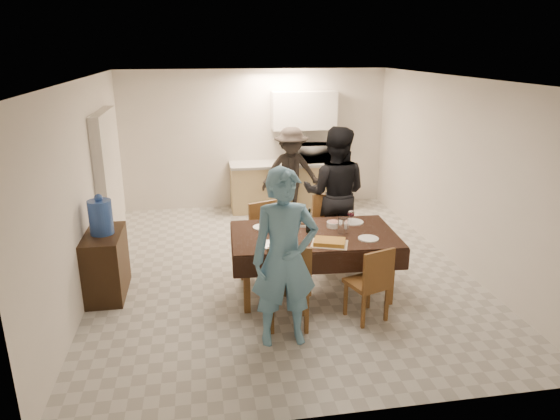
% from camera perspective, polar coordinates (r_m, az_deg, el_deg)
% --- Properties ---
extents(floor, '(5.00, 6.00, 0.02)m').
position_cam_1_polar(floor, '(7.11, 0.15, -6.62)').
color(floor, '#B7B7B1').
rests_on(floor, ground).
extents(ceiling, '(5.00, 6.00, 0.02)m').
position_cam_1_polar(ceiling, '(6.46, 0.17, 14.80)').
color(ceiling, white).
rests_on(ceiling, wall_back).
extents(wall_back, '(5.00, 0.02, 2.60)m').
position_cam_1_polar(wall_back, '(9.57, -2.85, 8.04)').
color(wall_back, silver).
rests_on(wall_back, floor).
extents(wall_front, '(5.00, 0.02, 2.60)m').
position_cam_1_polar(wall_front, '(3.91, 7.54, -7.46)').
color(wall_front, silver).
rests_on(wall_front, floor).
extents(wall_left, '(0.02, 6.00, 2.60)m').
position_cam_1_polar(wall_left, '(6.73, -21.34, 2.45)').
color(wall_left, silver).
rests_on(wall_left, floor).
extents(wall_right, '(0.02, 6.00, 2.60)m').
position_cam_1_polar(wall_right, '(7.49, 19.43, 4.16)').
color(wall_right, silver).
rests_on(wall_right, floor).
extents(stub_partition, '(0.15, 1.40, 2.10)m').
position_cam_1_polar(stub_partition, '(7.92, -18.92, 3.07)').
color(stub_partition, silver).
rests_on(stub_partition, floor).
extents(kitchen_base_cabinet, '(2.20, 0.60, 0.86)m').
position_cam_1_polar(kitchen_base_cabinet, '(9.54, 1.04, 2.67)').
color(kitchen_base_cabinet, tan).
rests_on(kitchen_base_cabinet, floor).
extents(kitchen_worktop, '(2.24, 0.64, 0.05)m').
position_cam_1_polar(kitchen_worktop, '(9.43, 1.05, 5.34)').
color(kitchen_worktop, '#A2A29E').
rests_on(kitchen_worktop, kitchen_base_cabinet).
extents(upper_cabinet, '(1.20, 0.34, 0.70)m').
position_cam_1_polar(upper_cabinet, '(9.46, 2.75, 11.29)').
color(upper_cabinet, white).
rests_on(upper_cabinet, wall_back).
extents(dining_table, '(2.07, 1.27, 0.79)m').
position_cam_1_polar(dining_table, '(6.19, 3.87, -2.98)').
color(dining_table, black).
rests_on(dining_table, floor).
extents(chair_near_left, '(0.52, 0.53, 0.55)m').
position_cam_1_polar(chair_near_left, '(5.40, 1.20, -7.75)').
color(chair_near_left, brown).
rests_on(chair_near_left, floor).
extents(chair_near_right, '(0.52, 0.53, 0.49)m').
position_cam_1_polar(chair_near_right, '(5.66, 10.25, -7.59)').
color(chair_near_right, brown).
rests_on(chair_near_right, floor).
extents(chair_far_left, '(0.55, 0.56, 0.51)m').
position_cam_1_polar(chair_far_left, '(6.78, -1.13, -2.63)').
color(chair_far_left, brown).
rests_on(chair_far_left, floor).
extents(chair_far_right, '(0.52, 0.52, 0.54)m').
position_cam_1_polar(chair_far_right, '(6.94, 6.25, -1.89)').
color(chair_far_right, brown).
rests_on(chair_far_right, floor).
extents(console, '(0.44, 0.88, 0.81)m').
position_cam_1_polar(console, '(6.60, -19.24, -5.85)').
color(console, '#311F10').
rests_on(console, floor).
extents(water_jug, '(0.28, 0.28, 0.42)m').
position_cam_1_polar(water_jug, '(6.39, -19.81, -0.77)').
color(water_jug, '#355DB7').
rests_on(water_jug, console).
extents(wine_bottle, '(0.08, 0.08, 0.31)m').
position_cam_1_polar(wine_bottle, '(6.16, 3.35, -1.17)').
color(wine_bottle, black).
rests_on(wine_bottle, dining_table).
extents(water_pitcher, '(0.12, 0.12, 0.19)m').
position_cam_1_polar(water_pitcher, '(6.19, 7.17, -1.81)').
color(water_pitcher, white).
rests_on(water_pitcher, dining_table).
extents(savoury_tart, '(0.50, 0.44, 0.05)m').
position_cam_1_polar(savoury_tart, '(5.85, 5.69, -3.67)').
color(savoury_tart, '#B38234').
rests_on(savoury_tart, dining_table).
extents(salad_bowl, '(0.18, 0.18, 0.07)m').
position_cam_1_polar(salad_bowl, '(6.40, 6.14, -1.65)').
color(salad_bowl, white).
rests_on(salad_bowl, dining_table).
extents(mushroom_dish, '(0.19, 0.19, 0.03)m').
position_cam_1_polar(mushroom_dish, '(6.42, 2.88, -1.67)').
color(mushroom_dish, white).
rests_on(mushroom_dish, dining_table).
extents(wine_glass_a, '(0.09, 0.09, 0.19)m').
position_cam_1_polar(wine_glass_a, '(5.82, -0.83, -2.97)').
color(wine_glass_a, white).
rests_on(wine_glass_a, dining_table).
extents(wine_glass_b, '(0.09, 0.09, 0.19)m').
position_cam_1_polar(wine_glass_b, '(6.51, 8.12, -0.80)').
color(wine_glass_b, white).
rests_on(wine_glass_b, dining_table).
extents(wine_glass_c, '(0.08, 0.08, 0.19)m').
position_cam_1_polar(wine_glass_c, '(6.38, 1.54, -1.05)').
color(wine_glass_c, white).
rests_on(wine_glass_c, dining_table).
extents(plate_near_left, '(0.28, 0.28, 0.02)m').
position_cam_1_polar(plate_near_left, '(5.80, -1.24, -3.98)').
color(plate_near_left, white).
rests_on(plate_near_left, dining_table).
extents(plate_near_right, '(0.25, 0.25, 0.01)m').
position_cam_1_polar(plate_near_right, '(6.07, 10.06, -3.23)').
color(plate_near_right, white).
rests_on(plate_near_right, dining_table).
extents(plate_far_left, '(0.24, 0.24, 0.01)m').
position_cam_1_polar(plate_far_left, '(6.35, -2.01, -1.97)').
color(plate_far_left, white).
rests_on(plate_far_left, dining_table).
extents(plate_far_right, '(0.27, 0.27, 0.02)m').
position_cam_1_polar(plate_far_right, '(6.60, 8.37, -1.36)').
color(plate_far_right, white).
rests_on(plate_far_right, dining_table).
extents(microwave, '(0.60, 0.41, 0.33)m').
position_cam_1_polar(microwave, '(9.49, 3.86, 6.55)').
color(microwave, white).
rests_on(microwave, kitchen_worktop).
extents(person_near, '(0.69, 0.45, 1.88)m').
position_cam_1_polar(person_near, '(5.06, 0.53, -5.59)').
color(person_near, '#5C92B4').
rests_on(person_near, floor).
extents(person_far, '(1.15, 1.03, 1.94)m').
position_cam_1_polar(person_far, '(7.22, 6.28, 1.88)').
color(person_far, black).
rests_on(person_far, floor).
extents(person_kitchen, '(1.06, 0.61, 1.64)m').
position_cam_1_polar(person_kitchen, '(9.01, 1.26, 4.30)').
color(person_kitchen, black).
rests_on(person_kitchen, floor).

